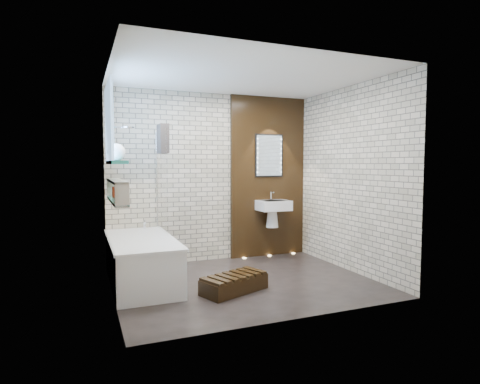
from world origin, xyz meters
name	(u,v)px	position (x,y,z in m)	size (l,w,h in m)	color
ground	(244,282)	(0.00, 0.00, 0.00)	(3.20, 3.20, 0.00)	black
room_shell	(244,181)	(0.00, 0.00, 1.30)	(3.24, 3.20, 2.60)	#A0977F
walnut_panel	(268,177)	(0.95, 1.27, 1.30)	(1.30, 0.06, 2.60)	black
clerestory_window	(110,131)	(-1.57, 0.35, 1.90)	(0.18, 1.00, 0.94)	#7FADE0
display_niche	(117,191)	(-1.53, 0.15, 1.20)	(0.14, 1.30, 0.26)	teal
bathtub	(141,261)	(-1.22, 0.45, 0.29)	(0.79, 1.74, 0.70)	white
bath_screen	(162,181)	(-0.87, 0.89, 1.28)	(0.01, 0.78, 1.40)	white
towel	(163,139)	(-0.87, 0.77, 1.85)	(0.11, 0.30, 0.39)	black
shower_head	(128,128)	(-1.30, 0.95, 2.00)	(0.18, 0.18, 0.02)	silver
washbasin	(273,209)	(0.95, 1.07, 0.79)	(0.50, 0.36, 0.58)	white
led_mirror	(269,156)	(0.95, 1.23, 1.65)	(0.50, 0.02, 0.70)	black
walnut_step	(234,284)	(-0.26, -0.30, 0.09)	(0.80, 0.36, 0.18)	black
niche_bottles	(118,195)	(-1.53, -0.05, 1.17)	(0.06, 0.83, 0.15)	maroon
sill_vases	(117,152)	(-1.50, 0.43, 1.66)	(0.21, 0.21, 0.21)	white
floor_uplights	(269,255)	(0.95, 1.20, 0.01)	(0.96, 0.06, 0.01)	#FFD899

